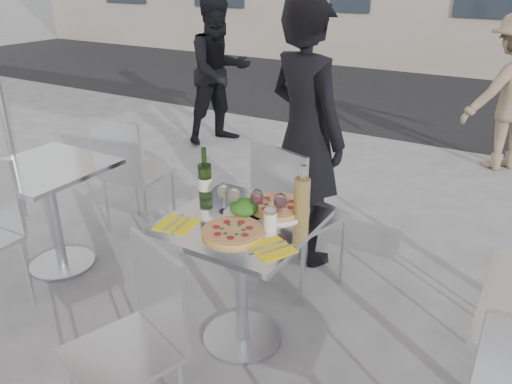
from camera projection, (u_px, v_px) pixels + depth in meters
The scene contains 22 objects.
ground at pixel (242, 338), 2.82m from camera, with size 80.00×80.00×0.00m, color slate.
street_asphalt at pixel (461, 101), 7.91m from camera, with size 24.00×5.00×0.00m, color black.
main_table at pixel (241, 256), 2.60m from camera, with size 0.72×0.72×0.75m.
side_table_left at pixel (50, 195), 3.30m from camera, with size 0.72×0.72×0.75m.
chair_far at pixel (291, 206), 3.05m from camera, with size 0.56×0.57×0.99m.
chair_near at pixel (139, 329), 2.09m from camera, with size 0.52×0.53×0.89m.
side_chair_lfar at pixel (129, 167), 3.73m from camera, with size 0.47×0.48×0.94m.
woman_diner at pixel (306, 136), 3.32m from camera, with size 0.65×0.43×1.79m, color black.
pedestrian_a at pixel (219, 72), 5.74m from camera, with size 0.81×0.63×1.67m, color black.
pedestrian_b at pixel (512, 93), 4.97m from camera, with size 1.01×0.58×1.57m, color #8C765A.
pizza_near at pixel (233, 231), 2.39m from camera, with size 0.30×0.30×0.02m.
pizza_far at pixel (276, 207), 2.62m from camera, with size 0.35×0.35×0.03m.
salad_plate at pixel (244, 209), 2.56m from camera, with size 0.22×0.22×0.09m.
wine_bottle at pixel (205, 180), 2.71m from camera, with size 0.07×0.08×0.29m.
carafe at pixel (302, 198), 2.48m from camera, with size 0.08×0.08×0.29m.
sugar_shaker at pixel (270, 220), 2.40m from camera, with size 0.06×0.06×0.11m.
wineglass_white_a at pixel (224, 192), 2.56m from camera, with size 0.07×0.07×0.16m.
wineglass_white_b at pixel (234, 196), 2.52m from camera, with size 0.07×0.07×0.16m.
wineglass_red_a at pixel (257, 198), 2.50m from camera, with size 0.07×0.07×0.16m.
wineglass_red_b at pixel (280, 202), 2.46m from camera, with size 0.07×0.07×0.16m.
napkin_left at pixel (177, 224), 2.47m from camera, with size 0.21×0.21×0.01m.
napkin_right at pixel (271, 248), 2.26m from camera, with size 0.24×0.24×0.01m.
Camera 1 is at (1.21, -1.88, 1.91)m, focal length 35.00 mm.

